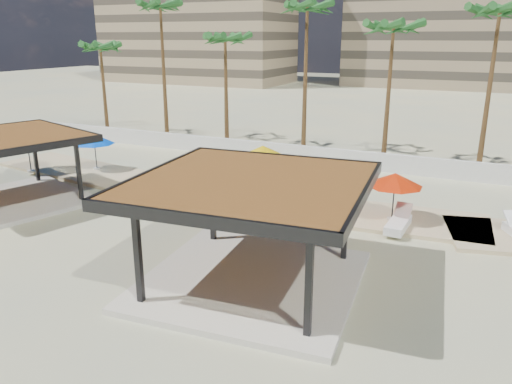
{
  "coord_description": "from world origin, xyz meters",
  "views": [
    {
      "loc": [
        9.23,
        -15.42,
        8.29
      ],
      "look_at": [
        -0.13,
        4.52,
        1.4
      ],
      "focal_mm": 35.0,
      "sensor_mm": 36.0,
      "label": 1
    }
  ],
  "objects_px": {
    "umbrella_c": "(395,180)",
    "lounger_b": "(398,224)",
    "pavilion_central": "(251,222)",
    "umbrella_a": "(94,139)",
    "lounger_a": "(181,175)",
    "pavilion_west": "(6,163)"
  },
  "relations": [
    {
      "from": "umbrella_c",
      "to": "lounger_b",
      "type": "height_order",
      "value": "umbrella_c"
    },
    {
      "from": "umbrella_a",
      "to": "lounger_a",
      "type": "bearing_deg",
      "value": 4.45
    },
    {
      "from": "pavilion_west",
      "to": "lounger_a",
      "type": "xyz_separation_m",
      "value": [
        5.65,
        7.24,
        -1.75
      ]
    },
    {
      "from": "pavilion_west",
      "to": "pavilion_central",
      "type": "bearing_deg",
      "value": 8.57
    },
    {
      "from": "pavilion_central",
      "to": "lounger_b",
      "type": "height_order",
      "value": "pavilion_central"
    },
    {
      "from": "umbrella_a",
      "to": "pavilion_west",
      "type": "bearing_deg",
      "value": -86.72
    },
    {
      "from": "umbrella_c",
      "to": "lounger_a",
      "type": "distance_m",
      "value": 13.01
    },
    {
      "from": "pavilion_central",
      "to": "lounger_b",
      "type": "xyz_separation_m",
      "value": [
        3.81,
        7.05,
        -1.89
      ]
    },
    {
      "from": "pavilion_west",
      "to": "umbrella_c",
      "type": "height_order",
      "value": "pavilion_west"
    },
    {
      "from": "umbrella_c",
      "to": "lounger_b",
      "type": "bearing_deg",
      "value": -64.28
    },
    {
      "from": "umbrella_c",
      "to": "lounger_a",
      "type": "relative_size",
      "value": 1.32
    },
    {
      "from": "umbrella_c",
      "to": "lounger_b",
      "type": "xyz_separation_m",
      "value": [
        0.45,
        -0.93,
        -1.72
      ]
    },
    {
      "from": "pavilion_west",
      "to": "lounger_a",
      "type": "distance_m",
      "value": 9.35
    },
    {
      "from": "pavilion_west",
      "to": "umbrella_a",
      "type": "relative_size",
      "value": 3.22
    },
    {
      "from": "lounger_a",
      "to": "lounger_b",
      "type": "height_order",
      "value": "lounger_a"
    },
    {
      "from": "umbrella_c",
      "to": "lounger_b",
      "type": "relative_size",
      "value": 1.39
    },
    {
      "from": "pavilion_central",
      "to": "umbrella_a",
      "type": "height_order",
      "value": "pavilion_central"
    },
    {
      "from": "umbrella_a",
      "to": "lounger_b",
      "type": "relative_size",
      "value": 1.18
    },
    {
      "from": "lounger_a",
      "to": "lounger_b",
      "type": "bearing_deg",
      "value": -115.24
    },
    {
      "from": "pavilion_central",
      "to": "umbrella_c",
      "type": "height_order",
      "value": "pavilion_central"
    },
    {
      "from": "pavilion_central",
      "to": "lounger_a",
      "type": "xyz_separation_m",
      "value": [
        -9.41,
        9.83,
        -1.89
      ]
    },
    {
      "from": "umbrella_a",
      "to": "lounger_a",
      "type": "relative_size",
      "value": 1.12
    }
  ]
}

